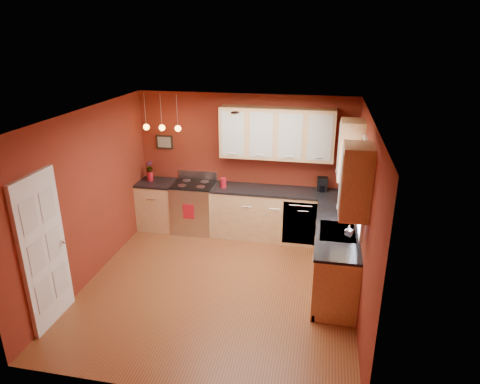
% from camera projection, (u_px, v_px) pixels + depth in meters
% --- Properties ---
extents(floor, '(4.20, 4.20, 0.00)m').
position_uv_depth(floor, '(219.00, 285.00, 6.52)').
color(floor, brown).
rests_on(floor, ground).
extents(ceiling, '(4.00, 4.20, 0.02)m').
position_uv_depth(ceiling, '(215.00, 116.00, 5.59)').
color(ceiling, silver).
rests_on(ceiling, wall_back).
extents(wall_back, '(4.00, 0.02, 2.60)m').
position_uv_depth(wall_back, '(245.00, 164.00, 7.98)').
color(wall_back, maroon).
rests_on(wall_back, floor).
extents(wall_front, '(4.00, 0.02, 2.60)m').
position_uv_depth(wall_front, '(164.00, 290.00, 4.13)').
color(wall_front, maroon).
rests_on(wall_front, floor).
extents(wall_left, '(0.02, 4.20, 2.60)m').
position_uv_depth(wall_left, '(88.00, 197.00, 6.42)').
color(wall_left, maroon).
rests_on(wall_left, floor).
extents(wall_right, '(0.02, 4.20, 2.60)m').
position_uv_depth(wall_right, '(363.00, 219.00, 5.69)').
color(wall_right, maroon).
rests_on(wall_right, floor).
extents(base_cabinets_back_left, '(0.70, 0.60, 0.90)m').
position_uv_depth(base_cabinets_back_left, '(158.00, 205.00, 8.31)').
color(base_cabinets_back_left, '#E7B07C').
rests_on(base_cabinets_back_left, floor).
extents(base_cabinets_back_right, '(2.54, 0.60, 0.90)m').
position_uv_depth(base_cabinets_back_right, '(280.00, 215.00, 7.87)').
color(base_cabinets_back_right, '#E7B07C').
rests_on(base_cabinets_back_right, floor).
extents(base_cabinets_right, '(0.60, 2.10, 0.90)m').
position_uv_depth(base_cabinets_right, '(335.00, 256.00, 6.46)').
color(base_cabinets_right, '#E7B07C').
rests_on(base_cabinets_right, floor).
extents(counter_back_left, '(0.70, 0.62, 0.04)m').
position_uv_depth(counter_back_left, '(157.00, 183.00, 8.14)').
color(counter_back_left, black).
rests_on(counter_back_left, base_cabinets_back_left).
extents(counter_back_right, '(2.54, 0.62, 0.04)m').
position_uv_depth(counter_back_right, '(281.00, 191.00, 7.70)').
color(counter_back_right, black).
rests_on(counter_back_right, base_cabinets_back_right).
extents(counter_right, '(0.62, 2.10, 0.04)m').
position_uv_depth(counter_right, '(337.00, 228.00, 6.29)').
color(counter_right, black).
rests_on(counter_right, base_cabinets_right).
extents(gas_range, '(0.76, 0.64, 1.11)m').
position_uv_depth(gas_range, '(194.00, 207.00, 8.16)').
color(gas_range, silver).
rests_on(gas_range, floor).
extents(dishwasher_front, '(0.60, 0.02, 0.80)m').
position_uv_depth(dishwasher_front, '(300.00, 223.00, 7.54)').
color(dishwasher_front, silver).
rests_on(dishwasher_front, base_cabinets_back_right).
extents(sink, '(0.50, 0.70, 0.33)m').
position_uv_depth(sink, '(338.00, 233.00, 6.15)').
color(sink, '#999A9F').
rests_on(sink, counter_right).
extents(window, '(0.06, 1.02, 1.22)m').
position_uv_depth(window, '(363.00, 183.00, 5.83)').
color(window, white).
rests_on(window, wall_right).
extents(door_left_wall, '(0.12, 0.82, 2.05)m').
position_uv_depth(door_left_wall, '(44.00, 251.00, 5.41)').
color(door_left_wall, white).
rests_on(door_left_wall, floor).
extents(upper_cabinets_back, '(2.00, 0.35, 0.90)m').
position_uv_depth(upper_cabinets_back, '(277.00, 133.00, 7.47)').
color(upper_cabinets_back, '#E7B07C').
rests_on(upper_cabinets_back, wall_back).
extents(upper_cabinets_right, '(0.35, 1.95, 0.90)m').
position_uv_depth(upper_cabinets_right, '(353.00, 164.00, 5.78)').
color(upper_cabinets_right, '#E7B07C').
rests_on(upper_cabinets_right, wall_right).
extents(wall_picture, '(0.32, 0.03, 0.26)m').
position_uv_depth(wall_picture, '(165.00, 142.00, 8.12)').
color(wall_picture, black).
rests_on(wall_picture, wall_back).
extents(pendant_lights, '(0.71, 0.11, 0.66)m').
position_uv_depth(pendant_lights, '(162.00, 127.00, 7.67)').
color(pendant_lights, '#999A9F').
rests_on(pendant_lights, ceiling).
extents(red_canister, '(0.12, 0.12, 0.18)m').
position_uv_depth(red_canister, '(223.00, 183.00, 7.81)').
color(red_canister, '#B21321').
rests_on(red_canister, counter_back_right).
extents(red_vase, '(0.11, 0.11, 0.18)m').
position_uv_depth(red_vase, '(150.00, 176.00, 8.17)').
color(red_vase, '#B21321').
rests_on(red_vase, counter_back_left).
extents(flowers, '(0.13, 0.13, 0.22)m').
position_uv_depth(flowers, '(150.00, 167.00, 8.11)').
color(flowers, '#B21321').
rests_on(flowers, red_vase).
extents(coffee_maker, '(0.19, 0.19, 0.25)m').
position_uv_depth(coffee_maker, '(322.00, 185.00, 7.63)').
color(coffee_maker, black).
rests_on(coffee_maker, counter_back_right).
extents(soap_pump, '(0.12, 0.12, 0.20)m').
position_uv_depth(soap_pump, '(349.00, 232.00, 5.89)').
color(soap_pump, white).
rests_on(soap_pump, counter_right).
extents(dish_towel, '(0.21, 0.01, 0.28)m').
position_uv_depth(dish_towel, '(188.00, 212.00, 7.85)').
color(dish_towel, '#B21321').
rests_on(dish_towel, gas_range).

